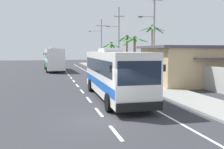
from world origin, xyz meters
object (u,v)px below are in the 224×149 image
object	(u,v)px
utility_pole_far	(118,38)
roadside_building	(223,65)
palm_second	(152,37)
palm_third	(127,45)
motorcycle_beside_bus	(107,75)
palm_nearest	(135,48)
palm_fourth	(111,50)
coach_bus_far_lane	(54,59)
pedestrian_near_kerb	(147,73)
utility_pole_mid	(153,34)
utility_pole_distant	(101,41)
coach_bus_foreground	(114,72)

from	to	relation	value
utility_pole_far	roadside_building	distance (m)	18.92
palm_second	palm_third	world-z (taller)	palm_second
motorcycle_beside_bus	palm_second	xyz separation A→B (m)	(5.92, 1.18, 4.31)
palm_nearest	roadside_building	xyz separation A→B (m)	(6.58, -9.11, -1.79)
motorcycle_beside_bus	roadside_building	distance (m)	12.37
utility_pole_far	palm_fourth	world-z (taller)	utility_pole_far
utility_pole_far	palm_fourth	xyz separation A→B (m)	(-0.58, 2.67, -1.88)
coach_bus_far_lane	palm_third	distance (m)	12.62
motorcycle_beside_bus	roadside_building	world-z (taller)	roadside_building
pedestrian_near_kerb	roadside_building	distance (m)	7.95
utility_pole_mid	palm_third	world-z (taller)	utility_pole_mid
utility_pole_mid	palm_second	distance (m)	2.19
roadside_building	pedestrian_near_kerb	bearing A→B (deg)	157.20
palm_nearest	coach_bus_far_lane	bearing A→B (deg)	131.60
palm_fourth	motorcycle_beside_bus	bearing A→B (deg)	-105.69
utility_pole_mid	utility_pole_distant	world-z (taller)	utility_pole_distant
pedestrian_near_kerb	palm_third	size ratio (longest dim) A/B	0.28
utility_pole_mid	utility_pole_distant	xyz separation A→B (m)	(-0.36, 27.20, 0.12)
coach_bus_foreground	coach_bus_far_lane	xyz separation A→B (m)	(-3.67, 25.83, 0.19)
coach_bus_far_lane	palm_second	distance (m)	18.82
utility_pole_mid	palm_nearest	bearing A→B (deg)	93.86
utility_pole_far	palm_nearest	distance (m)	8.49
coach_bus_far_lane	pedestrian_near_kerb	xyz separation A→B (m)	(9.51, -17.55, -1.05)
motorcycle_beside_bus	utility_pole_distant	distance (m)	27.21
coach_bus_far_lane	roadside_building	distance (m)	26.58
pedestrian_near_kerb	palm_fourth	world-z (taller)	palm_fourth
utility_pole_far	pedestrian_near_kerb	bearing A→B (deg)	-93.22
palm_nearest	palm_second	bearing A→B (deg)	-71.11
utility_pole_mid	coach_bus_foreground	bearing A→B (deg)	-127.27
pedestrian_near_kerb	utility_pole_mid	size ratio (longest dim) A/B	0.17
motorcycle_beside_bus	utility_pole_mid	bearing A→B (deg)	-9.25
palm_nearest	roadside_building	distance (m)	11.38
utility_pole_mid	palm_fourth	bearing A→B (deg)	92.91
motorcycle_beside_bus	palm_third	xyz separation A→B (m)	(5.38, 9.75, 3.56)
motorcycle_beside_bus	palm_fourth	bearing A→B (deg)	74.31
palm_nearest	palm_second	size ratio (longest dim) A/B	0.81
coach_bus_foreground	palm_second	world-z (taller)	palm_second
coach_bus_foreground	palm_nearest	distance (m)	15.87
coach_bus_far_lane	utility_pole_far	size ratio (longest dim) A/B	1.10
utility_pole_mid	utility_pole_distant	size ratio (longest dim) A/B	0.99
pedestrian_near_kerb	utility_pole_mid	xyz separation A→B (m)	(1.05, 0.77, 4.26)
coach_bus_far_lane	roadside_building	xyz separation A→B (m)	(16.78, -20.61, -0.11)
palm_nearest	coach_bus_foreground	bearing A→B (deg)	-114.50
utility_pole_distant	palm_third	world-z (taller)	utility_pole_distant
palm_fourth	utility_pole_mid	bearing A→B (deg)	-87.09
coach_bus_far_lane	utility_pole_distant	xyz separation A→B (m)	(10.20, 10.42, 3.34)
utility_pole_distant	palm_third	distance (m)	16.67
coach_bus_foreground	utility_pole_distant	distance (m)	37.01
palm_second	utility_pole_distant	bearing A→B (deg)	92.55
palm_third	motorcycle_beside_bus	bearing A→B (deg)	-118.92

